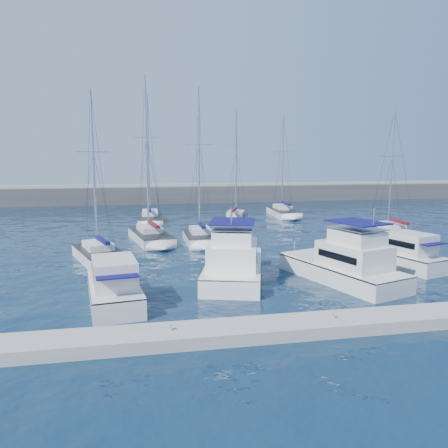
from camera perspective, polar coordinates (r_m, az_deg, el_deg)
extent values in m
plane|color=black|center=(32.62, 5.86, -6.31)|extent=(220.00, 220.00, 0.00)
cube|color=#424244|center=(82.98, -4.56, 3.59)|extent=(160.00, 6.00, 4.00)
cube|color=gray|center=(82.81, -4.58, 5.11)|extent=(160.00, 1.20, 0.50)
cube|color=gray|center=(22.75, 14.09, -12.53)|extent=(40.00, 2.20, 0.60)
cylinder|color=silver|center=(20.67, -6.98, -13.28)|extent=(0.16, 0.16, 0.25)
cylinder|color=silver|center=(22.60, 14.13, -11.52)|extent=(0.16, 0.16, 0.25)
cube|color=silver|center=(26.82, -14.18, -8.99)|extent=(3.72, 7.66, 1.60)
cube|color=#262628|center=(26.61, -14.24, -7.46)|extent=(3.78, 7.66, 0.08)
cube|color=silver|center=(25.52, -14.14, -6.17)|extent=(2.77, 3.70, 1.60)
cube|color=black|center=(25.50, -14.15, -5.99)|extent=(2.72, 3.03, 0.45)
cube|color=#0D0D4C|center=(24.15, -13.89, -6.27)|extent=(2.47, 2.52, 0.07)
cube|color=white|center=(30.85, 1.30, -6.38)|extent=(6.20, 10.16, 1.60)
cube|color=#262628|center=(30.66, 1.31, -5.02)|extent=(6.27, 10.18, 0.08)
cube|color=white|center=(29.34, 1.17, -3.95)|extent=(4.25, 5.11, 1.60)
cube|color=black|center=(29.33, 1.17, -3.80)|extent=(4.07, 4.28, 0.45)
cube|color=white|center=(28.90, 1.15, -1.62)|extent=(3.28, 3.66, 0.90)
cube|color=#0D0D4C|center=(28.73, 1.15, 0.34)|extent=(3.71, 4.17, 0.08)
cube|color=silver|center=(31.42, 14.97, -6.40)|extent=(6.25, 10.09, 1.60)
cube|color=#262628|center=(31.24, 15.03, -5.07)|extent=(6.32, 10.11, 0.08)
cube|color=silver|center=(30.25, 16.60, -3.93)|extent=(4.20, 5.09, 1.60)
cube|color=black|center=(30.23, 16.60, -3.79)|extent=(3.99, 4.28, 0.45)
cube|color=silver|center=(29.87, 16.97, -1.66)|extent=(3.23, 3.66, 0.90)
cube|color=#0D0D4C|center=(29.71, 17.06, 0.23)|extent=(3.65, 4.17, 0.08)
cube|color=silver|center=(36.58, 22.15, -4.62)|extent=(4.45, 7.12, 1.60)
cube|color=#262628|center=(36.42, 22.22, -3.47)|extent=(4.50, 7.14, 0.08)
cube|color=silver|center=(35.75, 23.28, -2.36)|extent=(3.05, 3.59, 1.60)
cube|color=black|center=(35.74, 23.29, -2.24)|extent=(2.92, 3.02, 0.45)
cube|color=#0D0D4C|center=(34.96, 24.84, -2.20)|extent=(2.63, 2.55, 0.07)
cube|color=white|center=(37.19, -15.91, -4.25)|extent=(5.14, 7.69, 1.30)
cube|color=#262628|center=(37.06, -15.95, -3.30)|extent=(5.20, 7.71, 0.06)
cube|color=white|center=(37.42, -16.14, -2.69)|extent=(2.85, 3.57, 0.55)
cylinder|color=silver|center=(36.98, -16.66, 7.12)|extent=(0.18, 0.18, 12.36)
cylinder|color=silver|center=(35.87, -15.59, -2.26)|extent=(1.27, 3.40, 0.12)
cube|color=#0D0D4C|center=(35.75, -15.56, -2.05)|extent=(1.37, 3.13, 0.28)
cube|color=silver|center=(44.54, -9.54, -1.91)|extent=(4.60, 8.95, 1.30)
cube|color=#262628|center=(44.43, -9.56, -1.11)|extent=(4.66, 8.97, 0.06)
cube|color=silver|center=(44.89, -9.72, -0.60)|extent=(2.64, 4.04, 0.55)
cylinder|color=silver|center=(44.62, -10.07, 9.17)|extent=(0.18, 0.18, 14.84)
cylinder|color=silver|center=(43.05, -9.22, -0.24)|extent=(0.95, 4.21, 0.12)
cube|color=#561118|center=(42.93, -9.19, -0.06)|extent=(1.09, 3.84, 0.28)
cube|color=white|center=(43.23, -3.08, -2.12)|extent=(2.90, 6.58, 1.30)
cube|color=#262628|center=(43.12, -3.09, -1.30)|extent=(2.96, 6.58, 0.06)
cube|color=white|center=(43.47, -3.17, -0.79)|extent=(1.89, 2.88, 0.55)
cylinder|color=silver|center=(43.11, -3.29, 8.55)|extent=(0.18, 0.18, 13.70)
cylinder|color=silver|center=(42.01, -2.92, -0.36)|extent=(0.12, 3.29, 0.12)
cube|color=#0D0D4C|center=(41.89, -2.90, -0.18)|extent=(0.35, 2.96, 0.28)
cube|color=white|center=(49.12, 21.02, -1.38)|extent=(3.32, 7.71, 1.30)
cube|color=#262628|center=(49.02, 21.06, -0.66)|extent=(3.38, 7.71, 0.06)
cube|color=white|center=(49.38, 20.82, -0.20)|extent=(2.09, 3.40, 0.55)
cylinder|color=silver|center=(49.11, 21.04, 6.91)|extent=(0.18, 0.18, 11.81)
cylinder|color=silver|center=(47.92, 21.79, 0.15)|extent=(0.28, 3.79, 0.12)
cube|color=#561118|center=(47.81, 21.86, 0.31)|extent=(0.49, 3.42, 0.28)
cube|color=white|center=(57.35, -9.63, 0.47)|extent=(3.20, 9.42, 1.30)
cube|color=#262628|center=(57.26, -9.64, 1.09)|extent=(3.26, 9.43, 0.06)
cube|color=white|center=(57.80, -9.65, 1.48)|extent=(2.04, 4.14, 0.55)
cylinder|color=silver|center=(57.70, -9.85, 9.04)|extent=(0.18, 0.18, 14.81)
cylinder|color=silver|center=(55.76, -9.66, 1.79)|extent=(0.22, 4.68, 0.12)
cube|color=#0D0D4C|center=(55.64, -9.66, 1.93)|extent=(0.44, 4.22, 0.28)
cube|color=silver|center=(55.88, 1.46, 0.37)|extent=(5.44, 8.49, 1.30)
cube|color=#262628|center=(55.79, 1.46, 1.01)|extent=(5.50, 8.51, 0.06)
cube|color=silver|center=(56.23, 1.51, 1.40)|extent=(3.00, 3.92, 0.55)
cylinder|color=silver|center=(56.07, 1.57, 8.13)|extent=(0.18, 0.18, 12.77)
cylinder|color=silver|center=(54.51, 1.33, 1.75)|extent=(1.36, 3.79, 0.12)
cube|color=#561118|center=(54.39, 1.32, 1.90)|extent=(1.46, 3.49, 0.28)
cube|color=white|center=(63.65, 7.74, 1.33)|extent=(3.51, 8.78, 1.30)
cube|color=#262628|center=(63.57, 7.76, 1.89)|extent=(3.57, 8.78, 0.06)
cube|color=white|center=(64.05, 7.64, 2.23)|extent=(2.17, 3.88, 0.55)
cylinder|color=silver|center=(63.96, 7.68, 8.18)|extent=(0.18, 0.18, 12.86)
cylinder|color=silver|center=(62.23, 8.08, 2.54)|extent=(0.38, 4.31, 0.12)
cube|color=#0D0D4C|center=(62.12, 8.11, 2.67)|extent=(0.58, 3.89, 0.28)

